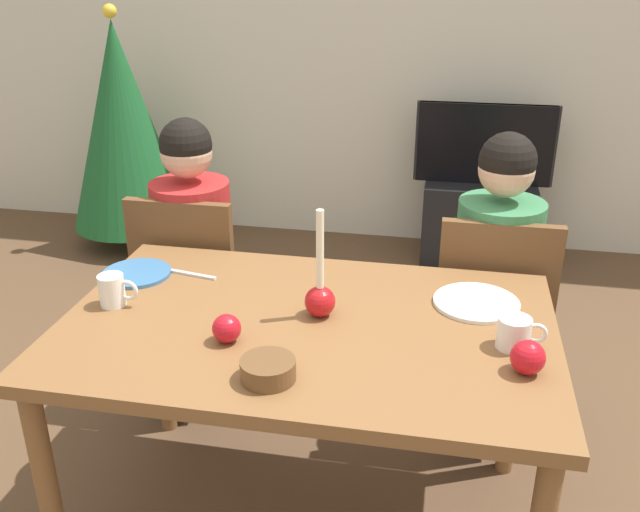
# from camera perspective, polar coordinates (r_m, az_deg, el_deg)

# --- Properties ---
(back_wall) EXTENTS (6.40, 0.10, 2.60)m
(back_wall) POSITION_cam_1_polar(r_m,az_deg,el_deg) (4.32, 6.39, 18.08)
(back_wall) COLOR beige
(back_wall) RESTS_ON ground
(dining_table) EXTENTS (1.40, 0.90, 0.75)m
(dining_table) POSITION_cam_1_polar(r_m,az_deg,el_deg) (2.02, -1.09, -7.54)
(dining_table) COLOR brown
(dining_table) RESTS_ON ground
(chair_left) EXTENTS (0.40, 0.40, 0.90)m
(chair_left) POSITION_cam_1_polar(r_m,az_deg,el_deg) (2.76, -10.34, -2.54)
(chair_left) COLOR brown
(chair_left) RESTS_ON ground
(chair_right) EXTENTS (0.40, 0.40, 0.90)m
(chair_right) POSITION_cam_1_polar(r_m,az_deg,el_deg) (2.60, 13.90, -4.63)
(chair_right) COLOR brown
(chair_right) RESTS_ON ground
(person_left_child) EXTENTS (0.30, 0.30, 1.17)m
(person_left_child) POSITION_cam_1_polar(r_m,az_deg,el_deg) (2.76, -10.19, -1.18)
(person_left_child) COLOR #33384C
(person_left_child) RESTS_ON ground
(person_right_child) EXTENTS (0.30, 0.30, 1.17)m
(person_right_child) POSITION_cam_1_polar(r_m,az_deg,el_deg) (2.60, 14.01, -3.17)
(person_right_child) COLOR #33384C
(person_right_child) RESTS_ON ground
(tv_stand) EXTENTS (0.64, 0.40, 0.48)m
(tv_stand) POSITION_cam_1_polar(r_m,az_deg,el_deg) (4.26, 12.81, 2.83)
(tv_stand) COLOR black
(tv_stand) RESTS_ON ground
(tv) EXTENTS (0.79, 0.05, 0.46)m
(tv) POSITION_cam_1_polar(r_m,az_deg,el_deg) (4.12, 13.40, 8.95)
(tv) COLOR black
(tv) RESTS_ON tv_stand
(christmas_tree) EXTENTS (0.72, 0.72, 1.45)m
(christmas_tree) POSITION_cam_1_polar(r_m,az_deg,el_deg) (4.40, -15.91, 10.23)
(christmas_tree) COLOR brown
(christmas_tree) RESTS_ON ground
(candle_centerpiece) EXTENTS (0.09, 0.09, 0.32)m
(candle_centerpiece) POSITION_cam_1_polar(r_m,az_deg,el_deg) (1.98, -0.00, -3.20)
(candle_centerpiece) COLOR red
(candle_centerpiece) RESTS_ON dining_table
(plate_left) EXTENTS (0.22, 0.22, 0.01)m
(plate_left) POSITION_cam_1_polar(r_m,az_deg,el_deg) (2.33, -14.85, -1.39)
(plate_left) COLOR teal
(plate_left) RESTS_ON dining_table
(plate_right) EXTENTS (0.26, 0.26, 0.01)m
(plate_right) POSITION_cam_1_polar(r_m,az_deg,el_deg) (2.12, 12.73, -3.75)
(plate_right) COLOR white
(plate_right) RESTS_ON dining_table
(mug_left) EXTENTS (0.12, 0.08, 0.10)m
(mug_left) POSITION_cam_1_polar(r_m,az_deg,el_deg) (2.14, -16.65, -2.72)
(mug_left) COLOR white
(mug_left) RESTS_ON dining_table
(mug_right) EXTENTS (0.13, 0.09, 0.09)m
(mug_right) POSITION_cam_1_polar(r_m,az_deg,el_deg) (1.91, 15.74, -6.10)
(mug_right) COLOR white
(mug_right) RESTS_ON dining_table
(fork_left) EXTENTS (0.18, 0.05, 0.01)m
(fork_left) POSITION_cam_1_polar(r_m,az_deg,el_deg) (2.29, -10.55, -1.48)
(fork_left) COLOR silver
(fork_left) RESTS_ON dining_table
(bowl_walnuts) EXTENTS (0.14, 0.14, 0.05)m
(bowl_walnuts) POSITION_cam_1_polar(r_m,az_deg,el_deg) (1.73, -4.30, -9.30)
(bowl_walnuts) COLOR brown
(bowl_walnuts) RESTS_ON dining_table
(apple_near_candle) EXTENTS (0.08, 0.08, 0.08)m
(apple_near_candle) POSITION_cam_1_polar(r_m,az_deg,el_deg) (1.88, -7.68, -5.93)
(apple_near_candle) COLOR red
(apple_near_candle) RESTS_ON dining_table
(apple_by_left_plate) EXTENTS (0.09, 0.09, 0.09)m
(apple_by_left_plate) POSITION_cam_1_polar(r_m,az_deg,el_deg) (1.81, 16.72, -7.99)
(apple_by_left_plate) COLOR red
(apple_by_left_plate) RESTS_ON dining_table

